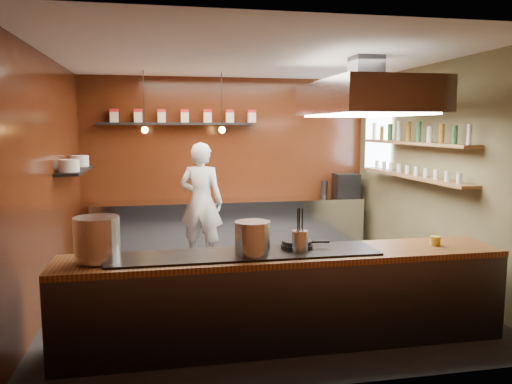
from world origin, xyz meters
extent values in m
plane|color=black|center=(0.00, 0.00, 0.00)|extent=(5.00, 5.00, 0.00)
plane|color=#341209|center=(0.00, 2.50, 1.50)|extent=(5.00, 0.00, 5.00)
plane|color=#341209|center=(-2.50, 0.00, 1.50)|extent=(0.00, 5.00, 5.00)
plane|color=brown|center=(2.50, 0.00, 1.50)|extent=(0.00, 5.00, 5.00)
plane|color=silver|center=(0.00, 0.00, 3.00)|extent=(5.00, 5.00, 0.00)
plane|color=white|center=(2.45, 1.70, 1.90)|extent=(0.00, 1.00, 1.00)
cube|color=silver|center=(0.00, 2.17, 0.45)|extent=(4.60, 0.65, 0.90)
cube|color=#38383D|center=(0.00, -1.60, 0.43)|extent=(4.40, 0.70, 0.86)
cube|color=brown|center=(0.00, -1.60, 0.89)|extent=(4.40, 0.72, 0.06)
cube|color=black|center=(-0.40, -1.60, 0.93)|extent=(2.60, 0.55, 0.02)
cube|color=black|center=(-0.90, 2.36, 2.20)|extent=(2.60, 0.26, 0.04)
cube|color=black|center=(-2.34, 1.00, 1.55)|extent=(0.30, 1.40, 0.04)
cube|color=olive|center=(2.34, 0.30, 1.92)|extent=(0.26, 2.80, 0.04)
cube|color=olive|center=(2.34, 0.30, 1.45)|extent=(0.26, 2.80, 0.04)
cube|color=#38383D|center=(1.30, -0.40, 2.85)|extent=(0.35, 0.35, 0.30)
cube|color=silver|center=(1.30, -0.40, 2.50)|extent=(1.20, 2.00, 0.40)
cube|color=white|center=(1.30, -0.40, 2.29)|extent=(1.00, 1.80, 0.02)
cylinder|color=black|center=(-1.40, 1.70, 2.55)|extent=(0.01, 0.01, 0.90)
sphere|color=orange|center=(-1.40, 1.70, 2.10)|extent=(0.10, 0.10, 0.10)
cylinder|color=black|center=(-0.20, 1.70, 2.55)|extent=(0.01, 0.01, 0.90)
sphere|color=orange|center=(-0.20, 1.70, 2.10)|extent=(0.10, 0.10, 0.10)
cube|color=beige|center=(-1.90, 2.36, 2.31)|extent=(0.13, 0.13, 0.17)
cube|color=#B01518|center=(-1.90, 2.36, 2.42)|extent=(0.13, 0.13, 0.05)
cube|color=beige|center=(-1.52, 2.36, 2.31)|extent=(0.13, 0.13, 0.17)
cube|color=#B01518|center=(-1.52, 2.36, 2.42)|extent=(0.13, 0.13, 0.05)
cube|color=beige|center=(-1.13, 2.36, 2.31)|extent=(0.13, 0.13, 0.17)
cube|color=#B01518|center=(-1.13, 2.36, 2.42)|extent=(0.13, 0.13, 0.05)
cube|color=beige|center=(-0.75, 2.36, 2.31)|extent=(0.13, 0.13, 0.17)
cube|color=#B01518|center=(-0.75, 2.36, 2.42)|extent=(0.14, 0.13, 0.05)
cube|color=beige|center=(-0.37, 2.36, 2.31)|extent=(0.13, 0.13, 0.17)
cube|color=#B01518|center=(-0.37, 2.36, 2.42)|extent=(0.14, 0.13, 0.05)
cube|color=beige|center=(0.02, 2.36, 2.31)|extent=(0.13, 0.13, 0.17)
cube|color=#B01518|center=(0.02, 2.36, 2.42)|extent=(0.14, 0.13, 0.05)
cube|color=beige|center=(0.40, 2.36, 2.31)|extent=(0.13, 0.13, 0.17)
cube|color=#B01518|center=(0.40, 2.36, 2.42)|extent=(0.14, 0.13, 0.05)
cylinder|color=silver|center=(-2.34, 0.55, 1.65)|extent=(0.26, 0.26, 0.16)
cylinder|color=silver|center=(-2.34, 1.45, 1.65)|extent=(0.26, 0.26, 0.16)
cylinder|color=silver|center=(2.34, -1.00, 2.06)|extent=(0.06, 0.06, 0.24)
cylinder|color=#2D5933|center=(2.34, -0.71, 2.06)|extent=(0.06, 0.06, 0.24)
cylinder|color=#8C601E|center=(2.34, -0.42, 2.06)|extent=(0.06, 0.06, 0.24)
cylinder|color=silver|center=(2.34, -0.13, 2.06)|extent=(0.06, 0.06, 0.24)
cylinder|color=#2D5933|center=(2.34, 0.16, 2.06)|extent=(0.06, 0.06, 0.24)
cylinder|color=#8C601E|center=(2.34, 0.44, 2.06)|extent=(0.06, 0.06, 0.24)
cylinder|color=silver|center=(2.34, 0.73, 2.06)|extent=(0.06, 0.06, 0.24)
cylinder|color=#2D5933|center=(2.34, 1.02, 2.06)|extent=(0.06, 0.06, 0.24)
cylinder|color=#8C601E|center=(2.34, 1.31, 2.06)|extent=(0.06, 0.06, 0.24)
cylinder|color=silver|center=(2.34, 1.60, 2.06)|extent=(0.06, 0.06, 0.24)
cylinder|color=silver|center=(2.34, -0.85, 1.53)|extent=(0.07, 0.07, 0.13)
cylinder|color=silver|center=(2.34, -0.59, 1.53)|extent=(0.07, 0.07, 0.13)
cylinder|color=silver|center=(2.34, -0.34, 1.53)|extent=(0.07, 0.07, 0.13)
cylinder|color=silver|center=(2.34, -0.08, 1.53)|extent=(0.07, 0.07, 0.13)
cylinder|color=silver|center=(2.34, 0.17, 1.53)|extent=(0.07, 0.07, 0.13)
cylinder|color=silver|center=(2.34, 0.43, 1.53)|extent=(0.07, 0.07, 0.13)
cylinder|color=silver|center=(2.34, 0.68, 1.53)|extent=(0.07, 0.07, 0.13)
cylinder|color=silver|center=(2.34, 0.94, 1.53)|extent=(0.07, 0.07, 0.13)
cylinder|color=silver|center=(2.34, 1.19, 1.53)|extent=(0.07, 0.07, 0.13)
cylinder|color=silver|center=(2.34, 1.45, 1.53)|extent=(0.07, 0.07, 0.13)
cylinder|color=silver|center=(-1.77, -1.59, 1.14)|extent=(0.43, 0.43, 0.40)
cylinder|color=#B0B2B7|center=(-0.34, -1.66, 1.10)|extent=(0.34, 0.34, 0.32)
cylinder|color=silver|center=(0.13, -1.64, 1.04)|extent=(0.18, 0.18, 0.21)
cylinder|color=black|center=(0.14, -1.51, 0.96)|extent=(0.32, 0.32, 0.04)
cylinder|color=black|center=(0.14, -1.51, 1.00)|extent=(0.30, 0.30, 0.04)
cylinder|color=black|center=(0.38, -1.54, 1.00)|extent=(0.18, 0.05, 0.02)
cylinder|color=gold|center=(1.61, -1.60, 0.97)|extent=(0.12, 0.12, 0.09)
cube|color=black|center=(2.10, 2.20, 1.11)|extent=(0.43, 0.41, 0.41)
imported|color=silver|center=(-0.55, 1.66, 0.95)|extent=(0.82, 0.69, 1.91)
camera|label=1|loc=(-1.20, -6.22, 2.15)|focal=35.00mm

